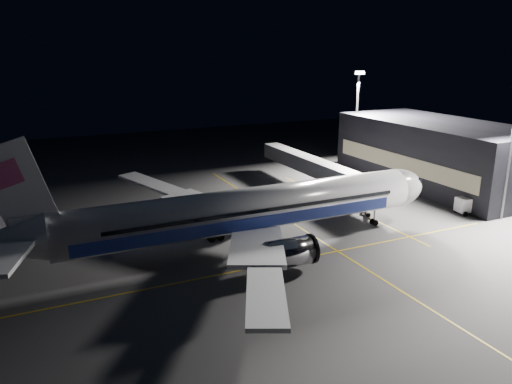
{
  "coord_description": "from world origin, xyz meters",
  "views": [
    {
      "loc": [
        -24.94,
        -55.6,
        25.24
      ],
      "look_at": [
        3.36,
        4.65,
        6.0
      ],
      "focal_mm": 35.0,
      "sensor_mm": 36.0,
      "label": 1
    }
  ],
  "objects": [
    {
      "name": "safety_cone_a",
      "position": [
        -0.75,
        8.51,
        0.34
      ],
      "size": [
        0.46,
        0.46,
        0.69
      ],
      "primitive_type": "cone",
      "color": "#FF610A",
      "rests_on": "ground"
    },
    {
      "name": "safety_cone_b",
      "position": [
        1.39,
        4.05,
        0.28
      ],
      "size": [
        0.37,
        0.37,
        0.56
      ],
      "primitive_type": "cone",
      "color": "#FF610A",
      "rests_on": "ground"
    },
    {
      "name": "floodlight_mast_south",
      "position": [
        40.0,
        -6.01,
        12.37
      ],
      "size": [
        2.4,
        0.67,
        20.7
      ],
      "color": "#59595E",
      "rests_on": "ground"
    },
    {
      "name": "floodlight_mast_north",
      "position": [
        40.0,
        31.99,
        12.37
      ],
      "size": [
        2.4,
        0.68,
        20.7
      ],
      "color": "#59595E",
      "rests_on": "ground"
    },
    {
      "name": "ground",
      "position": [
        0.0,
        0.0,
        0.0
      ],
      "size": [
        200.0,
        200.0,
        0.0
      ],
      "primitive_type": "plane",
      "color": "#4C4C4F",
      "rests_on": "ground"
    },
    {
      "name": "terminal",
      "position": [
        45.98,
        14.0,
        6.0
      ],
      "size": [
        18.12,
        40.0,
        12.0
      ],
      "color": "black",
      "rests_on": "ground"
    },
    {
      "name": "guide_line_main",
      "position": [
        10.0,
        0.0,
        0.01
      ],
      "size": [
        0.25,
        80.0,
        0.01
      ],
      "primitive_type": "cube",
      "color": "gold",
      "rests_on": "ground"
    },
    {
      "name": "jet_bridge",
      "position": [
        22.0,
        18.06,
        4.58
      ],
      "size": [
        3.6,
        34.4,
        6.3
      ],
      "color": "#B2B2B7",
      "rests_on": "ground"
    },
    {
      "name": "service_truck",
      "position": [
        37.86,
        -2.06,
        1.43
      ],
      "size": [
        5.44,
        2.78,
        2.68
      ],
      "rotation": [
        0.0,
        0.0,
        -0.12
      ],
      "color": "white",
      "rests_on": "ground"
    },
    {
      "name": "airliner",
      "position": [
        -1.08,
        0.0,
        5.16
      ],
      "size": [
        61.48,
        54.22,
        16.64
      ],
      "color": "silver",
      "rests_on": "ground"
    },
    {
      "name": "guide_line_side",
      "position": [
        22.0,
        10.0,
        0.01
      ],
      "size": [
        0.25,
        40.0,
        0.01
      ],
      "primitive_type": "cube",
      "color": "gold",
      "rests_on": "ground"
    },
    {
      "name": "baggage_tug",
      "position": [
        -9.36,
        19.78,
        0.9
      ],
      "size": [
        2.7,
        2.17,
        1.96
      ],
      "rotation": [
        0.0,
        0.0,
        -0.01
      ],
      "color": "black",
      "rests_on": "ground"
    },
    {
      "name": "safety_cone_c",
      "position": [
        1.16,
        10.82,
        0.31
      ],
      "size": [
        0.42,
        0.42,
        0.63
      ],
      "primitive_type": "cone",
      "color": "#FF610A",
      "rests_on": "ground"
    },
    {
      "name": "guide_line_cross",
      "position": [
        0.0,
        -6.0,
        0.01
      ],
      "size": [
        70.0,
        0.25,
        0.01
      ],
      "primitive_type": "cube",
      "color": "gold",
      "rests_on": "ground"
    }
  ]
}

